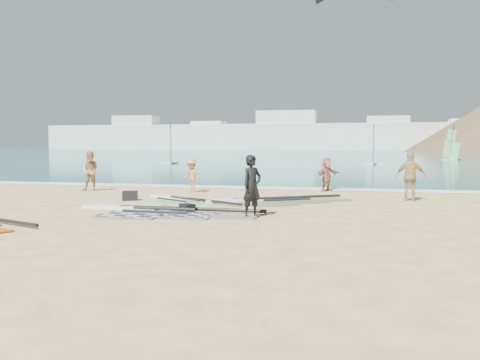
% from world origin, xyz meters
% --- Properties ---
extents(ground, '(300.00, 300.00, 0.00)m').
position_xyz_m(ground, '(0.00, 0.00, 0.00)').
color(ground, '#DBC380').
rests_on(ground, ground).
extents(sea, '(300.00, 240.00, 0.06)m').
position_xyz_m(sea, '(0.00, 132.00, 0.00)').
color(sea, '#0D615D').
rests_on(sea, ground).
extents(surf_line, '(300.00, 1.20, 0.04)m').
position_xyz_m(surf_line, '(0.00, 12.30, 0.00)').
color(surf_line, white).
rests_on(surf_line, ground).
extents(far_town, '(160.00, 8.00, 12.00)m').
position_xyz_m(far_town, '(-15.72, 150.00, 4.49)').
color(far_town, white).
rests_on(far_town, ground).
extents(rig_grey, '(6.32, 2.53, 0.20)m').
position_xyz_m(rig_grey, '(-1.80, 2.50, 0.05)').
color(rig_grey, '#28282B').
rests_on(rig_grey, ground).
extents(rig_green, '(4.47, 3.81, 0.20)m').
position_xyz_m(rig_green, '(-2.04, 5.78, 0.05)').
color(rig_green, green).
rests_on(rig_green, ground).
extents(rig_orange, '(5.51, 4.09, 0.20)m').
position_xyz_m(rig_orange, '(1.30, 6.41, 0.05)').
color(rig_orange, orange).
rests_on(rig_orange, ground).
extents(gear_bag_near, '(0.70, 0.61, 0.37)m').
position_xyz_m(gear_bag_near, '(-4.06, 5.73, 0.18)').
color(gear_bag_near, black).
rests_on(gear_bag_near, ground).
extents(gear_bag_far, '(0.58, 0.55, 0.29)m').
position_xyz_m(gear_bag_far, '(-0.67, 2.80, 0.14)').
color(gear_bag_far, black).
rests_on(gear_bag_far, ground).
extents(person_wetsuit, '(0.77, 0.83, 1.89)m').
position_xyz_m(person_wetsuit, '(1.61, 2.16, 0.95)').
color(person_wetsuit, black).
rests_on(person_wetsuit, ground).
extents(beachgoer_left, '(1.07, 0.93, 1.86)m').
position_xyz_m(beachgoer_left, '(-7.62, 9.11, 0.93)').
color(beachgoer_left, tan).
rests_on(beachgoer_left, ground).
extents(beachgoer_mid, '(1.15, 1.00, 1.54)m').
position_xyz_m(beachgoer_mid, '(-2.80, 9.45, 0.77)').
color(beachgoer_mid, tan).
rests_on(beachgoer_mid, ground).
extents(beachgoer_back, '(1.13, 0.49, 1.91)m').
position_xyz_m(beachgoer_back, '(6.58, 8.12, 0.95)').
color(beachgoer_back, tan).
rests_on(beachgoer_back, ground).
extents(beachgoer_right, '(1.24, 1.45, 1.58)m').
position_xyz_m(beachgoer_right, '(3.11, 11.50, 0.79)').
color(beachgoer_right, '#B66C57').
rests_on(beachgoer_right, ground).
extents(windsurfer_left, '(2.41, 2.70, 4.24)m').
position_xyz_m(windsurfer_left, '(-15.67, 40.32, 1.25)').
color(windsurfer_left, white).
rests_on(windsurfer_left, ground).
extents(windsurfer_centre, '(2.29, 2.80, 4.17)m').
position_xyz_m(windsurfer_centre, '(5.37, 42.79, 1.23)').
color(windsurfer_centre, white).
rests_on(windsurfer_centre, ground).
extents(windsurfer_right, '(2.41, 2.48, 4.48)m').
position_xyz_m(windsurfer_right, '(15.13, 59.32, 1.30)').
color(windsurfer_right, white).
rests_on(windsurfer_right, ground).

